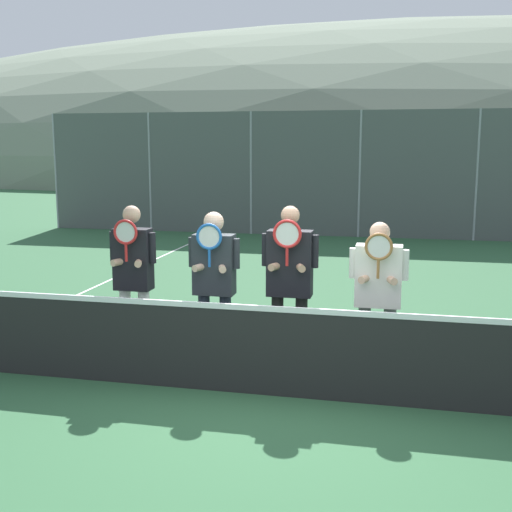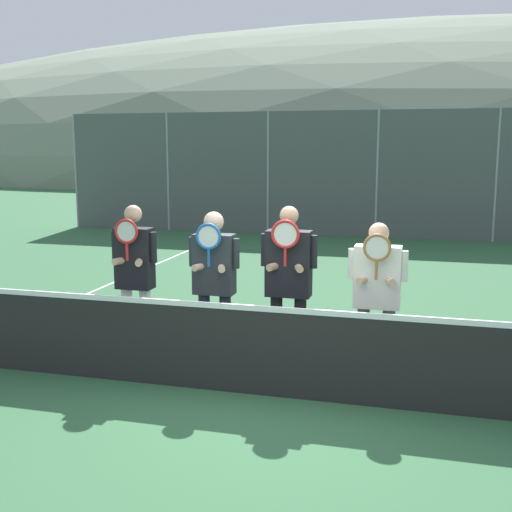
# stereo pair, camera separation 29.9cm
# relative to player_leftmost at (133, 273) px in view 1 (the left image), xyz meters

# --- Properties ---
(ground_plane) EXTENTS (120.00, 120.00, 0.00)m
(ground_plane) POSITION_rel_player_leftmost_xyz_m (1.80, -0.59, -1.07)
(ground_plane) COLOR #2D5B38
(hill_distant) EXTENTS (142.20, 79.00, 27.65)m
(hill_distant) POSITION_rel_player_leftmost_xyz_m (1.80, 64.49, -1.07)
(hill_distant) COLOR slate
(hill_distant) RESTS_ON ground_plane
(clubhouse_building) EXTENTS (16.50, 5.50, 3.47)m
(clubhouse_building) POSITION_rel_player_leftmost_xyz_m (1.61, 19.94, 0.69)
(clubhouse_building) COLOR tan
(clubhouse_building) RESTS_ON ground_plane
(fence_back) EXTENTS (18.37, 0.06, 3.45)m
(fence_back) POSITION_rel_player_leftmost_xyz_m (1.80, 11.20, 0.66)
(fence_back) COLOR gray
(fence_back) RESTS_ON ground_plane
(tennis_net) EXTENTS (11.18, 0.09, 1.03)m
(tennis_net) POSITION_rel_player_leftmost_xyz_m (1.80, -0.59, -0.59)
(tennis_net) COLOR gray
(tennis_net) RESTS_ON ground_plane
(court_line_left_sideline) EXTENTS (0.05, 16.00, 0.01)m
(court_line_left_sideline) POSITION_rel_player_leftmost_xyz_m (-2.35, 2.41, -1.06)
(court_line_left_sideline) COLOR white
(court_line_left_sideline) RESTS_ON ground_plane
(player_leftmost) EXTENTS (0.55, 0.34, 1.83)m
(player_leftmost) POSITION_rel_player_leftmost_xyz_m (0.00, 0.00, 0.00)
(player_leftmost) COLOR white
(player_leftmost) RESTS_ON ground_plane
(player_center_left) EXTENTS (0.59, 0.34, 1.77)m
(player_center_left) POSITION_rel_player_leftmost_xyz_m (0.92, 0.09, -0.01)
(player_center_left) COLOR #232838
(player_center_left) RESTS_ON ground_plane
(player_center_right) EXTENTS (0.61, 0.34, 1.86)m
(player_center_right) POSITION_rel_player_leftmost_xyz_m (1.78, 0.02, 0.03)
(player_center_right) COLOR black
(player_center_right) RESTS_ON ground_plane
(player_rightmost) EXTENTS (0.61, 0.34, 1.71)m
(player_rightmost) POSITION_rel_player_leftmost_xyz_m (2.72, 0.06, -0.05)
(player_rightmost) COLOR #56565B
(player_rightmost) RESTS_ON ground_plane
(car_far_left) EXTENTS (4.34, 1.97, 1.78)m
(car_far_left) POSITION_rel_player_leftmost_xyz_m (-2.65, 13.66, -0.16)
(car_far_left) COLOR #B2B7BC
(car_far_left) RESTS_ON ground_plane
(car_left_of_center) EXTENTS (4.40, 1.92, 1.86)m
(car_left_of_center) POSITION_rel_player_leftmost_xyz_m (2.37, 13.93, -0.13)
(car_left_of_center) COLOR #B2B7BC
(car_left_of_center) RESTS_ON ground_plane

